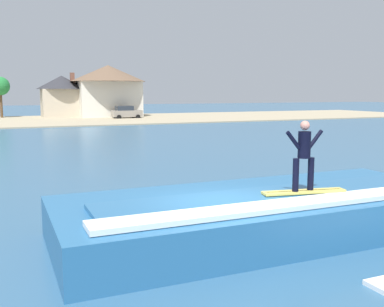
% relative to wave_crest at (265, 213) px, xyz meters
% --- Properties ---
extents(ground_plane, '(260.00, 260.00, 0.00)m').
position_rel_wave_crest_xyz_m(ground_plane, '(-1.56, -0.55, -0.56)').
color(ground_plane, '#315D7F').
extents(wave_crest, '(11.00, 4.31, 1.18)m').
position_rel_wave_crest_xyz_m(wave_crest, '(0.00, 0.00, 0.00)').
color(wave_crest, '#296394').
rests_on(wave_crest, ground_plane).
extents(surfboard, '(2.25, 0.75, 0.06)m').
position_rel_wave_crest_xyz_m(surfboard, '(0.72, -0.68, 0.65)').
color(surfboard, '#EAD159').
rests_on(surfboard, wave_crest).
extents(surfer, '(1.12, 0.32, 1.80)m').
position_rel_wave_crest_xyz_m(surfer, '(0.68, -0.68, 1.69)').
color(surfer, black).
rests_on(surfer, surfboard).
extents(shoreline_bank, '(120.00, 23.56, 0.14)m').
position_rel_wave_crest_xyz_m(shoreline_bank, '(-1.56, 51.72, -0.48)').
color(shoreline_bank, tan).
rests_on(shoreline_bank, ground_plane).
extents(car_far_shore, '(4.18, 2.22, 1.86)m').
position_rel_wave_crest_xyz_m(car_far_shore, '(10.02, 52.06, 0.39)').
color(car_far_shore, gray).
rests_on(car_far_shore, ground_plane).
extents(house_gabled_white, '(11.12, 11.12, 7.77)m').
position_rel_wave_crest_xyz_m(house_gabled_white, '(8.69, 57.08, 4.08)').
color(house_gabled_white, silver).
rests_on(house_gabled_white, ground_plane).
extents(house_small_cottage, '(7.24, 7.24, 6.61)m').
position_rel_wave_crest_xyz_m(house_small_cottage, '(2.14, 58.75, 2.95)').
color(house_small_cottage, beige).
rests_on(house_small_cottage, ground_plane).
extents(tree_tall_bare, '(2.66, 2.66, 5.97)m').
position_rel_wave_crest_xyz_m(tree_tall_bare, '(-6.22, 60.03, 4.01)').
color(tree_tall_bare, brown).
rests_on(tree_tall_bare, ground_plane).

